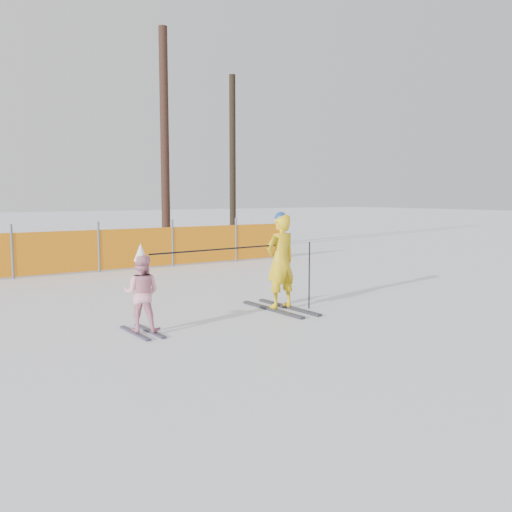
{
  "coord_description": "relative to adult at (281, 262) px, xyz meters",
  "views": [
    {
      "loc": [
        -4.75,
        -6.41,
        1.9
      ],
      "look_at": [
        0.0,
        0.5,
        1.0
      ],
      "focal_mm": 40.0,
      "sensor_mm": 36.0,
      "label": 1
    }
  ],
  "objects": [
    {
      "name": "ground",
      "position": [
        -0.87,
        -1.05,
        -0.8
      ],
      "size": [
        120.0,
        120.0,
        0.0
      ],
      "primitive_type": "plane",
      "color": "white",
      "rests_on": "ground"
    },
    {
      "name": "adult",
      "position": [
        0.0,
        0.0,
        0.0
      ],
      "size": [
        0.58,
        1.61,
        1.63
      ],
      "color": "black",
      "rests_on": "ground"
    },
    {
      "name": "child",
      "position": [
        -2.55,
        -0.22,
        -0.23
      ],
      "size": [
        0.65,
        0.93,
        1.24
      ],
      "color": "black",
      "rests_on": "ground"
    },
    {
      "name": "ski_poles",
      "position": [
        -0.71,
        -0.14,
        0.11
      ],
      "size": [
        2.89,
        0.22,
        1.12
      ],
      "color": "black",
      "rests_on": "ground"
    },
    {
      "name": "safety_fence",
      "position": [
        -3.14,
        6.21,
        -0.25
      ],
      "size": [
        15.72,
        0.06,
        1.25
      ],
      "color": "#595960",
      "rests_on": "ground"
    },
    {
      "name": "tree_trunks",
      "position": [
        3.28,
        9.41,
        2.58
      ],
      "size": [
        2.68,
        0.47,
        7.17
      ],
      "color": "#311C15",
      "rests_on": "ground"
    }
  ]
}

